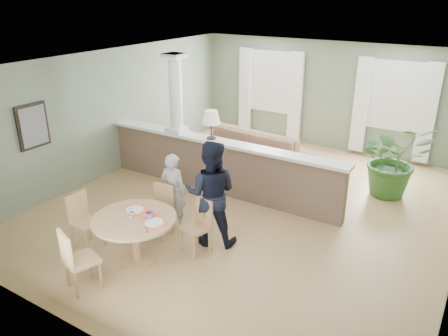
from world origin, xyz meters
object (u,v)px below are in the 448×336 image
Objects in this scene: houseplant at (393,159)px; chair_side at (83,218)px; child_person at (174,191)px; chair_near at (76,258)px; dining_table at (135,227)px; chair_far_boy at (161,208)px; man_person at (211,193)px; sofa at (245,153)px; chair_far_man at (199,223)px.

houseplant is 5.88m from chair_side.
child_person reaches higher than chair_side.
chair_near is 2.10m from child_person.
dining_table is 0.88m from chair_far_boy.
man_person reaches higher than dining_table.
dining_table reaches higher than sofa.
sofa is at bearing 95.77° from dining_table.
houseplant is at bearing 76.60° from chair_far_man.
houseplant is 4.26m from chair_far_man.
dining_table is 0.93× the size of child_person.
sofa is 3.15m from houseplant.
chair_far_boy is 0.95× the size of chair_side.
man_person reaches higher than houseplant.
houseplant is at bearing -37.65° from chair_side.
dining_table is at bearing -84.07° from chair_near.
sofa is 4.94m from chair_near.
chair_side is (-0.79, -0.95, 0.02)m from chair_far_boy.
chair_far_boy is at bearing -80.54° from sofa.
child_person reaches higher than chair_far_man.
houseplant is 1.12× the size of child_person.
houseplant is at bearing 58.86° from dining_table.
chair_far_man is at bearing -14.19° from chair_far_boy.
man_person is at bearing -52.80° from chair_side.
chair_side is at bearing 53.44° from child_person.
chair_near reaches higher than dining_table.
chair_near is 1.13m from chair_side.
sofa is 3.07× the size of chair_near.
chair_far_boy is (-0.22, 0.85, -0.12)m from dining_table.
child_person is at bearing -131.24° from houseplant.
man_person is (0.63, 1.07, 0.27)m from dining_table.
chair_near is (0.18, -4.94, 0.10)m from sofa.
man_person reaches higher than chair_far_man.
dining_table is 1.40× the size of chair_far_man.
chair_far_man reaches higher than chair_far_boy.
chair_side is (-0.78, 0.82, -0.01)m from chair_near.
houseplant reaches higher than dining_table.
chair_near is at bearing -81.80° from sofa.
man_person reaches higher than chair_near.
man_person is (-2.06, -3.38, 0.12)m from houseplant.
chair_far_boy is 1.77m from chair_near.
chair_side is 1.52m from child_person.
chair_near is 0.69× the size of child_person.
chair_near is at bearing -100.88° from chair_far_man.
chair_far_boy is at bearing -7.43° from man_person.
houseplant reaches higher than chair_side.
dining_table is 0.96m from chair_near.
chair_near is at bearing -118.44° from houseplant.
chair_side is at bearing 13.34° from man_person.
chair_far_man is at bearing -97.17° from chair_near.
chair_near is at bearing -134.87° from chair_side.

